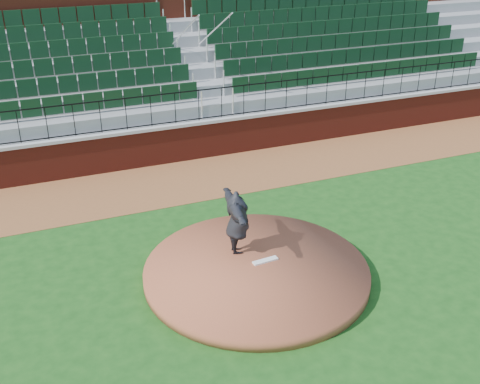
# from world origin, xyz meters

# --- Properties ---
(ground) EXTENTS (90.00, 90.00, 0.00)m
(ground) POSITION_xyz_m (0.00, 0.00, 0.00)
(ground) COLOR #174814
(ground) RESTS_ON ground
(warning_track) EXTENTS (34.00, 3.20, 0.01)m
(warning_track) POSITION_xyz_m (0.00, 5.40, 0.01)
(warning_track) COLOR brown
(warning_track) RESTS_ON ground
(field_wall) EXTENTS (34.00, 0.35, 1.20)m
(field_wall) POSITION_xyz_m (0.00, 7.00, 0.60)
(field_wall) COLOR maroon
(field_wall) RESTS_ON ground
(wall_cap) EXTENTS (34.00, 0.45, 0.10)m
(wall_cap) POSITION_xyz_m (0.00, 7.00, 1.25)
(wall_cap) COLOR #B7B7B7
(wall_cap) RESTS_ON field_wall
(wall_railing) EXTENTS (34.00, 0.05, 1.00)m
(wall_railing) POSITION_xyz_m (0.00, 7.00, 1.80)
(wall_railing) COLOR black
(wall_railing) RESTS_ON wall_cap
(seating_stands) EXTENTS (34.00, 5.10, 4.60)m
(seating_stands) POSITION_xyz_m (0.00, 9.72, 2.30)
(seating_stands) COLOR gray
(seating_stands) RESTS_ON ground
(concourse_wall) EXTENTS (34.00, 0.50, 5.50)m
(concourse_wall) POSITION_xyz_m (0.00, 12.52, 2.75)
(concourse_wall) COLOR maroon
(concourse_wall) RESTS_ON ground
(pitchers_mound) EXTENTS (5.08, 5.08, 0.25)m
(pitchers_mound) POSITION_xyz_m (-0.30, -0.23, 0.12)
(pitchers_mound) COLOR brown
(pitchers_mound) RESTS_ON ground
(pitching_rubber) EXTENTS (0.62, 0.20, 0.04)m
(pitching_rubber) POSITION_xyz_m (-0.02, -0.09, 0.27)
(pitching_rubber) COLOR white
(pitching_rubber) RESTS_ON pitchers_mound
(pitcher) EXTENTS (0.83, 2.01, 1.59)m
(pitcher) POSITION_xyz_m (-0.45, 0.54, 1.05)
(pitcher) COLOR black
(pitcher) RESTS_ON pitchers_mound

